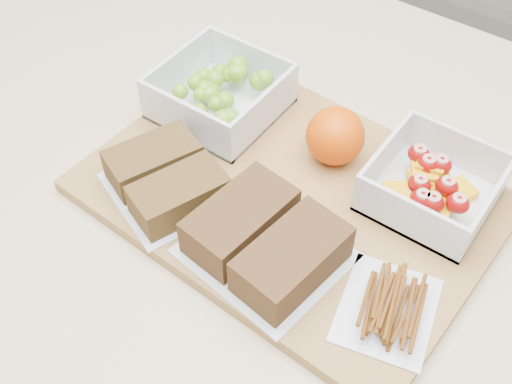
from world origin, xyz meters
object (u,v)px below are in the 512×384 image
pretzel_bag (389,304)px  cutting_board (290,195)px  orange (335,136)px  sandwich_bag_center (266,240)px  fruit_container (432,187)px  sandwich_bag_left (166,179)px  grape_container (222,93)px

pretzel_bag → cutting_board: bearing=155.4°
orange → sandwich_bag_center: (0.02, -0.15, -0.01)m
fruit_container → orange: orange is taller
sandwich_bag_left → pretzel_bag: 0.26m
grape_container → orange: orange is taller
grape_container → pretzel_bag: size_ratio=1.11×
grape_container → sandwich_bag_center: 0.22m
grape_container → sandwich_bag_left: grape_container is taller
orange → grape_container: bearing=-177.1°
orange → sandwich_bag_left: bearing=-128.8°
fruit_container → grape_container: bearing=-177.2°
fruit_container → pretzel_bag: 0.15m
orange → sandwich_bag_left: 0.19m
orange → sandwich_bag_left: orange is taller
cutting_board → sandwich_bag_left: sandwich_bag_left is taller
fruit_container → sandwich_bag_center: bearing=-122.1°
cutting_board → sandwich_bag_left: (-0.11, -0.08, 0.03)m
orange → sandwich_bag_left: (-0.12, -0.15, -0.01)m
sandwich_bag_left → sandwich_bag_center: sandwich_bag_center is taller
grape_container → orange: size_ratio=2.05×
cutting_board → orange: (0.01, 0.07, 0.04)m
grape_container → sandwich_bag_left: (0.03, -0.14, -0.01)m
fruit_container → sandwich_bag_left: (-0.23, -0.15, -0.00)m
cutting_board → grape_container: (-0.14, 0.06, 0.03)m
cutting_board → pretzel_bag: size_ratio=3.50×
fruit_container → pretzel_bag: fruit_container is taller
sandwich_bag_center → grape_container: bearing=138.6°
grape_container → sandwich_bag_center: grape_container is taller
cutting_board → grape_container: 0.16m
orange → sandwich_bag_center: size_ratio=0.40×
fruit_container → sandwich_bag_center: (-0.10, -0.16, 0.00)m
fruit_container → sandwich_bag_center: fruit_container is taller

